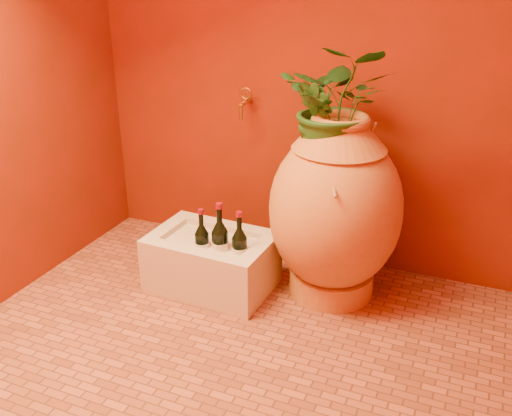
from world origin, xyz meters
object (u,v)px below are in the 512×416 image
at_px(wine_bottle_a, 202,245).
at_px(wall_tap, 245,101).
at_px(stone_basin, 212,262).
at_px(wine_bottle_c, 240,250).
at_px(wine_bottle_b, 220,245).
at_px(amphora, 335,209).

xyz_separation_m(wine_bottle_a, wall_tap, (0.01, 0.52, 0.61)).
distance_m(stone_basin, wine_bottle_c, 0.23).
bearing_deg(wine_bottle_a, wine_bottle_c, 4.44).
height_order(wine_bottle_b, wall_tap, wall_tap).
xyz_separation_m(stone_basin, wine_bottle_a, (-0.02, -0.06, 0.13)).
bearing_deg(amphora, wine_bottle_c, -149.66).
xyz_separation_m(amphora, wine_bottle_c, (-0.40, -0.24, -0.19)).
bearing_deg(wine_bottle_c, stone_basin, 165.23).
bearing_deg(wall_tap, amphora, -24.38).
relative_size(amphora, wine_bottle_c, 2.93).
height_order(wine_bottle_a, wine_bottle_b, wine_bottle_b).
xyz_separation_m(amphora, wine_bottle_a, (-0.60, -0.25, -0.20)).
bearing_deg(wall_tap, wine_bottle_a, -90.67).
bearing_deg(wine_bottle_a, wine_bottle_b, 5.76).
distance_m(stone_basin, wine_bottle_a, 0.14).
bearing_deg(amphora, wine_bottle_a, -157.30).
height_order(stone_basin, wine_bottle_b, wine_bottle_b).
bearing_deg(wine_bottle_b, wine_bottle_c, 3.20).
bearing_deg(wine_bottle_c, wall_tap, 110.76).
distance_m(amphora, wine_bottle_c, 0.51).
height_order(stone_basin, wine_bottle_a, wine_bottle_a).
xyz_separation_m(wine_bottle_a, wine_bottle_c, (0.20, 0.02, 0.01)).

